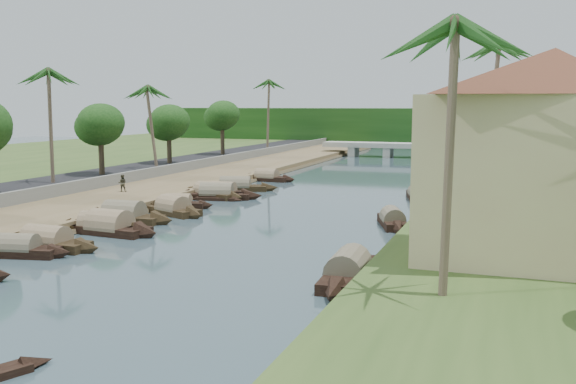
% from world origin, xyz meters
% --- Properties ---
extents(ground, '(220.00, 220.00, 0.00)m').
position_xyz_m(ground, '(0.00, 0.00, 0.00)').
color(ground, '#384C54').
rests_on(ground, ground).
extents(left_bank, '(10.00, 180.00, 0.80)m').
position_xyz_m(left_bank, '(-16.00, 20.00, 0.40)').
color(left_bank, brown).
rests_on(left_bank, ground).
extents(right_bank, '(16.00, 180.00, 1.20)m').
position_xyz_m(right_bank, '(19.00, 20.00, 0.60)').
color(right_bank, '#314A1D').
rests_on(right_bank, ground).
extents(road, '(8.00, 180.00, 1.40)m').
position_xyz_m(road, '(-24.50, 20.00, 0.70)').
color(road, black).
rests_on(road, ground).
extents(retaining_wall, '(0.40, 180.00, 1.10)m').
position_xyz_m(retaining_wall, '(-20.20, 20.00, 1.35)').
color(retaining_wall, slate).
rests_on(retaining_wall, left_bank).
extents(treeline, '(120.00, 14.00, 8.00)m').
position_xyz_m(treeline, '(0.00, 100.00, 4.00)').
color(treeline, '#12370F').
rests_on(treeline, ground).
extents(bridge, '(28.00, 4.00, 2.40)m').
position_xyz_m(bridge, '(0.00, 72.00, 1.72)').
color(bridge, '#9E9F95').
rests_on(bridge, ground).
extents(building_near, '(14.85, 14.85, 10.20)m').
position_xyz_m(building_near, '(18.99, -2.00, 6.38)').
color(building_near, '#C3BA83').
rests_on(building_near, right_bank).
extents(building_mid, '(14.11, 14.11, 9.70)m').
position_xyz_m(building_mid, '(19.99, 14.00, 6.13)').
color(building_mid, tan).
rests_on(building_mid, right_bank).
extents(building_far, '(15.59, 15.59, 10.20)m').
position_xyz_m(building_far, '(18.99, 28.00, 6.38)').
color(building_far, beige).
rests_on(building_far, right_bank).
extents(building_distant, '(12.62, 12.62, 9.20)m').
position_xyz_m(building_distant, '(19.99, 48.00, 5.88)').
color(building_distant, '#C3BA83').
rests_on(building_distant, right_bank).
extents(sampan_2, '(7.97, 1.94, 2.11)m').
position_xyz_m(sampan_2, '(-9.31, -4.06, 0.41)').
color(sampan_2, black).
rests_on(sampan_2, ground).
extents(sampan_3, '(6.85, 2.70, 1.86)m').
position_xyz_m(sampan_3, '(-9.54, -6.23, 0.41)').
color(sampan_3, black).
rests_on(sampan_3, ground).
extents(sampan_4, '(7.51, 3.04, 2.11)m').
position_xyz_m(sampan_4, '(-9.50, 1.45, 0.41)').
color(sampan_4, black).
rests_on(sampan_4, ground).
extents(sampan_5, '(8.15, 2.70, 2.52)m').
position_xyz_m(sampan_5, '(-8.44, 1.18, 0.42)').
color(sampan_5, black).
rests_on(sampan_5, ground).
extents(sampan_6, '(8.38, 2.37, 2.45)m').
position_xyz_m(sampan_6, '(-10.04, 5.22, 0.42)').
color(sampan_6, black).
rests_on(sampan_6, ground).
extents(sampan_7, '(6.31, 2.86, 1.73)m').
position_xyz_m(sampan_7, '(-9.41, 12.25, 0.40)').
color(sampan_7, black).
rests_on(sampan_7, ground).
extents(sampan_8, '(7.30, 4.46, 2.24)m').
position_xyz_m(sampan_8, '(-8.32, 9.52, 0.42)').
color(sampan_8, black).
rests_on(sampan_8, ground).
extents(sampan_9, '(8.93, 3.88, 2.22)m').
position_xyz_m(sampan_9, '(-8.80, 18.39, 0.42)').
color(sampan_9, black).
rests_on(sampan_9, ground).
extents(sampan_10, '(8.16, 3.58, 2.20)m').
position_xyz_m(sampan_10, '(-9.70, 18.78, 0.42)').
color(sampan_10, black).
rests_on(sampan_10, ground).
extents(sampan_11, '(6.94, 1.87, 2.01)m').
position_xyz_m(sampan_11, '(-8.96, 20.08, 0.41)').
color(sampan_11, black).
rests_on(sampan_11, ground).
extents(sampan_12, '(9.10, 4.25, 2.15)m').
position_xyz_m(sampan_12, '(-9.53, 24.21, 0.41)').
color(sampan_12, black).
rests_on(sampan_12, ground).
extents(sampan_13, '(7.37, 2.00, 2.03)m').
position_xyz_m(sampan_13, '(-9.63, 33.20, 0.41)').
color(sampan_13, black).
rests_on(sampan_13, ground).
extents(sampan_14, '(2.28, 9.31, 2.23)m').
position_xyz_m(sampan_14, '(9.76, -4.52, 0.42)').
color(sampan_14, black).
rests_on(sampan_14, ground).
extents(sampan_15, '(3.65, 7.00, 1.90)m').
position_xyz_m(sampan_15, '(9.21, 10.47, 0.41)').
color(sampan_15, black).
rests_on(sampan_15, ground).
extents(sampan_16, '(3.16, 7.42, 1.84)m').
position_xyz_m(sampan_16, '(8.88, 24.47, 0.40)').
color(sampan_16, black).
rests_on(sampan_16, ground).
extents(canoe_1, '(4.96, 2.15, 0.80)m').
position_xyz_m(canoe_1, '(-8.97, 0.93, 0.10)').
color(canoe_1, black).
rests_on(canoe_1, ground).
extents(canoe_2, '(5.19, 1.59, 0.75)m').
position_xyz_m(canoe_2, '(-8.44, 17.43, 0.10)').
color(canoe_2, black).
rests_on(canoe_2, ground).
extents(palm_0, '(3.20, 3.20, 12.16)m').
position_xyz_m(palm_0, '(15.00, -9.73, 11.54)').
color(palm_0, brown).
rests_on(palm_0, ground).
extents(palm_1, '(3.20, 3.20, 9.83)m').
position_xyz_m(palm_1, '(16.00, 6.88, 9.30)').
color(palm_1, brown).
rests_on(palm_1, ground).
extents(palm_2, '(3.20, 3.20, 14.04)m').
position_xyz_m(palm_2, '(15.00, 21.12, 13.35)').
color(palm_2, brown).
rests_on(palm_2, ground).
extents(palm_3, '(3.20, 3.20, 12.04)m').
position_xyz_m(palm_3, '(16.00, 37.99, 11.44)').
color(palm_3, brown).
rests_on(palm_3, ground).
extents(palm_5, '(3.20, 3.20, 12.03)m').
position_xyz_m(palm_5, '(-24.00, 14.27, 11.62)').
color(palm_5, brown).
rests_on(palm_5, ground).
extents(palm_6, '(3.20, 3.20, 10.85)m').
position_xyz_m(palm_6, '(-22.00, 29.27, 10.50)').
color(palm_6, brown).
rests_on(palm_6, ground).
extents(palm_7, '(3.20, 3.20, 10.96)m').
position_xyz_m(palm_7, '(14.00, 54.96, 10.39)').
color(palm_7, brown).
rests_on(palm_7, ground).
extents(palm_8, '(3.20, 3.20, 12.64)m').
position_xyz_m(palm_8, '(-20.50, 61.03, 12.21)').
color(palm_8, brown).
rests_on(palm_8, ground).
extents(tree_3, '(4.89, 4.89, 7.25)m').
position_xyz_m(tree_3, '(-24.00, 21.93, 6.55)').
color(tree_3, '#413525').
rests_on(tree_3, ground).
extents(tree_4, '(5.05, 5.05, 7.16)m').
position_xyz_m(tree_4, '(-24.00, 36.01, 6.40)').
color(tree_4, '#413525').
rests_on(tree_4, ground).
extents(tree_5, '(4.90, 4.90, 7.73)m').
position_xyz_m(tree_5, '(-24.00, 51.55, 7.02)').
color(tree_5, '#413525').
rests_on(tree_5, ground).
extents(person_far, '(0.96, 0.89, 1.59)m').
position_xyz_m(person_far, '(-16.61, 14.74, 1.60)').
color(person_far, '#383627').
rests_on(person_far, left_bank).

